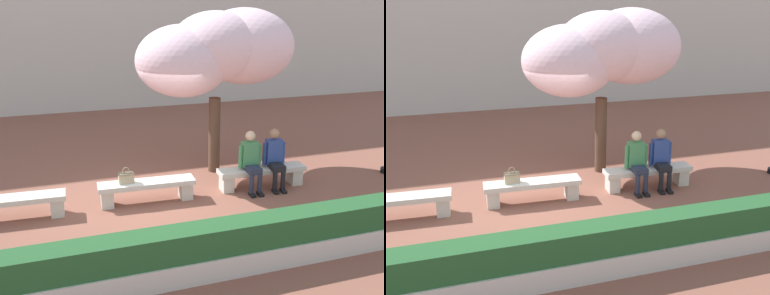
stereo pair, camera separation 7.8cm
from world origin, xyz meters
TOP-DOWN VIEW (x-y plane):
  - ground_plane at (0.00, 0.00)m, footprint 100.00×100.00m
  - stone_bench_west_end at (-2.56, 0.00)m, footprint 1.97×0.52m
  - stone_bench_near_west at (0.00, 0.00)m, footprint 1.97×0.52m
  - stone_bench_center at (2.56, 0.00)m, footprint 1.97×0.52m
  - person_seated_left at (2.27, -0.05)m, footprint 0.51×0.70m
  - person_seated_right at (2.83, -0.05)m, footprint 0.51×0.71m
  - handbag at (-0.41, 0.02)m, footprint 0.30×0.15m
  - cherry_tree_main at (1.99, 1.34)m, footprint 3.72×2.31m
  - planter_hedge_foreground at (0.00, -2.80)m, footprint 12.03×0.50m

SIDE VIEW (x-z plane):
  - ground_plane at x=0.00m, z-range 0.00..0.00m
  - stone_bench_west_end at x=-2.56m, z-range 0.08..0.53m
  - stone_bench_near_west at x=0.00m, z-range 0.08..0.53m
  - stone_bench_center at x=2.56m, z-range 0.08..0.53m
  - planter_hedge_foreground at x=0.00m, z-range -0.01..0.79m
  - handbag at x=-0.41m, z-range 0.41..0.75m
  - person_seated_left at x=2.27m, z-range 0.05..1.34m
  - person_seated_right at x=2.83m, z-range 0.05..1.34m
  - cherry_tree_main at x=1.99m, z-range 0.94..4.72m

